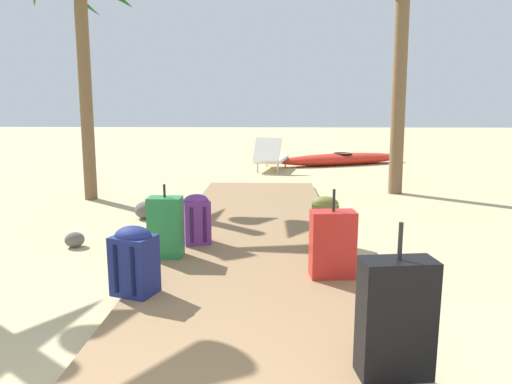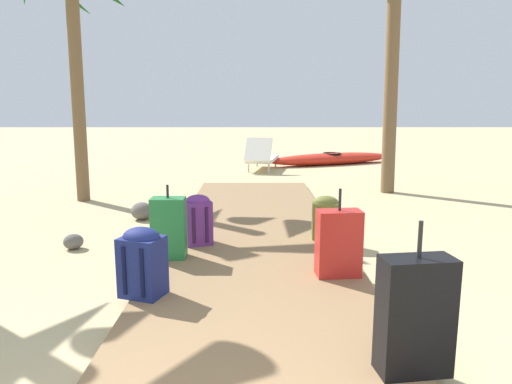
{
  "view_description": "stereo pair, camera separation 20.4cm",
  "coord_description": "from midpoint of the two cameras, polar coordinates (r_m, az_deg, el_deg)",
  "views": [
    {
      "loc": [
        0.18,
        -1.02,
        1.53
      ],
      "look_at": [
        0.01,
        4.3,
        0.55
      ],
      "focal_mm": 32.82,
      "sensor_mm": 36.0,
      "label": 1
    },
    {
      "loc": [
        -0.02,
        -1.02,
        1.53
      ],
      "look_at": [
        0.01,
        4.3,
        0.55
      ],
      "focal_mm": 32.82,
      "sensor_mm": 36.0,
      "label": 2
    }
  ],
  "objects": [
    {
      "name": "ground_plane",
      "position": [
        4.43,
        0.68,
        -9.81
      ],
      "size": [
        60.0,
        60.0,
        0.0
      ],
      "primitive_type": "plane",
      "color": "tan"
    },
    {
      "name": "boardwalk",
      "position": [
        5.16,
        0.86,
        -6.38
      ],
      "size": [
        1.92,
        7.82,
        0.08
      ],
      "primitive_type": "cube",
      "color": "olive",
      "rests_on": "ground"
    },
    {
      "name": "backpack_olive",
      "position": [
        5.22,
        9.49,
        -2.99
      ],
      "size": [
        0.31,
        0.25,
        0.48
      ],
      "color": "olive",
      "rests_on": "boardwalk"
    },
    {
      "name": "backpack_navy",
      "position": [
        3.76,
        -13.14,
        -7.91
      ],
      "size": [
        0.38,
        0.34,
        0.55
      ],
      "color": "navy",
      "rests_on": "boardwalk"
    },
    {
      "name": "backpack_purple",
      "position": [
        5.01,
        -6.11,
        -3.15
      ],
      "size": [
        0.33,
        0.31,
        0.53
      ],
      "color": "#6B2D84",
      "rests_on": "boardwalk"
    },
    {
      "name": "suitcase_green",
      "position": [
        4.61,
        -9.71,
        -4.24
      ],
      "size": [
        0.32,
        0.21,
        0.72
      ],
      "color": "#237538",
      "rests_on": "boardwalk"
    },
    {
      "name": "suitcase_red",
      "position": [
        4.09,
        10.73,
        -6.25
      ],
      "size": [
        0.39,
        0.24,
        0.77
      ],
      "color": "red",
      "rests_on": "boardwalk"
    },
    {
      "name": "suitcase_black",
      "position": [
        2.73,
        18.79,
        -14.39
      ],
      "size": [
        0.41,
        0.24,
        0.86
      ],
      "color": "black",
      "rests_on": "boardwalk"
    },
    {
      "name": "lounge_chair",
      "position": [
        11.25,
        2.35,
        4.3
      ],
      "size": [
        0.87,
        1.61,
        0.81
      ],
      "color": "white",
      "rests_on": "ground"
    },
    {
      "name": "kayak",
      "position": [
        12.58,
        10.92,
        3.97
      ],
      "size": [
        3.67,
        2.01,
        0.31
      ],
      "color": "red",
      "rests_on": "ground"
    },
    {
      "name": "rock_left_far",
      "position": [
        5.51,
        -20.25,
        -5.47
      ],
      "size": [
        0.26,
        0.25,
        0.17
      ],
      "primitive_type": "ellipsoid",
      "rotation": [
        0.0,
        0.0,
        0.33
      ],
      "color": "#5B5651",
      "rests_on": "ground"
    },
    {
      "name": "rock_left_mid",
      "position": [
        6.6,
        -12.46,
        -2.16
      ],
      "size": [
        0.39,
        0.41,
        0.24
      ],
      "primitive_type": "ellipsoid",
      "rotation": [
        0.0,
        0.0,
        1.97
      ],
      "color": "#5B5651",
      "rests_on": "ground"
    }
  ]
}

